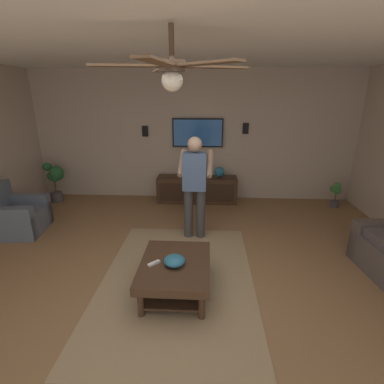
% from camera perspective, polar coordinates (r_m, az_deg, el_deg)
% --- Properties ---
extents(ground_plane, '(8.19, 8.19, 0.00)m').
position_cam_1_polar(ground_plane, '(3.65, -2.52, -18.85)').
color(ground_plane, olive).
extents(wall_back_tv, '(0.10, 7.03, 2.73)m').
position_cam_1_polar(wall_back_tv, '(6.26, 0.30, 11.05)').
color(wall_back_tv, '#BCA893').
rests_on(wall_back_tv, ground).
extents(ceiling_slab, '(6.76, 7.03, 0.10)m').
position_cam_1_polar(ceiling_slab, '(2.93, -3.43, 29.69)').
color(ceiling_slab, white).
extents(area_rug, '(2.82, 1.89, 0.01)m').
position_cam_1_polar(area_rug, '(3.78, -2.91, -17.19)').
color(area_rug, '#9E8460').
rests_on(area_rug, ground).
extents(armchair, '(0.90, 0.90, 0.82)m').
position_cam_1_polar(armchair, '(5.67, -31.78, -4.19)').
color(armchair, slate).
rests_on(armchair, ground).
extents(coffee_table, '(1.00, 0.80, 0.40)m').
position_cam_1_polar(coffee_table, '(3.45, -3.35, -15.27)').
color(coffee_table, '#422B1C').
rests_on(coffee_table, ground).
extents(media_console, '(0.45, 1.70, 0.55)m').
position_cam_1_polar(media_console, '(6.18, 0.99, 0.53)').
color(media_console, '#422B1C').
rests_on(media_console, ground).
extents(tv, '(0.05, 1.07, 0.60)m').
position_cam_1_polar(tv, '(6.15, 1.14, 11.72)').
color(tv, black).
extents(person_standing, '(0.55, 0.55, 1.64)m').
position_cam_1_polar(person_standing, '(4.44, 0.55, 1.95)').
color(person_standing, '#3F3F3F').
rests_on(person_standing, ground).
extents(potted_plant_tall, '(0.30, 0.43, 0.87)m').
position_cam_1_polar(potted_plant_tall, '(6.74, -25.58, 2.61)').
color(potted_plant_tall, '#4C4C51').
rests_on(potted_plant_tall, ground).
extents(potted_plant_short, '(0.23, 0.21, 0.54)m').
position_cam_1_polar(potted_plant_short, '(6.54, 26.78, 0.08)').
color(potted_plant_short, '#4C4C51').
rests_on(potted_plant_short, ground).
extents(bowl, '(0.24, 0.24, 0.11)m').
position_cam_1_polar(bowl, '(3.32, -3.51, -13.50)').
color(bowl, teal).
rests_on(bowl, coffee_table).
extents(remote_white, '(0.13, 0.14, 0.02)m').
position_cam_1_polar(remote_white, '(3.38, -7.59, -13.89)').
color(remote_white, white).
rests_on(remote_white, coffee_table).
extents(vase_round, '(0.22, 0.22, 0.22)m').
position_cam_1_polar(vase_round, '(6.11, 5.48, 4.00)').
color(vase_round, teal).
rests_on(vase_round, media_console).
extents(wall_speaker_left, '(0.06, 0.12, 0.22)m').
position_cam_1_polar(wall_speaker_left, '(6.20, 10.66, 12.36)').
color(wall_speaker_left, black).
extents(wall_speaker_right, '(0.06, 0.12, 0.22)m').
position_cam_1_polar(wall_speaker_right, '(6.30, -9.34, 11.89)').
color(wall_speaker_right, black).
extents(ceiling_fan, '(1.19, 1.19, 0.46)m').
position_cam_1_polar(ceiling_fan, '(2.29, -3.88, 23.14)').
color(ceiling_fan, '#4C3828').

